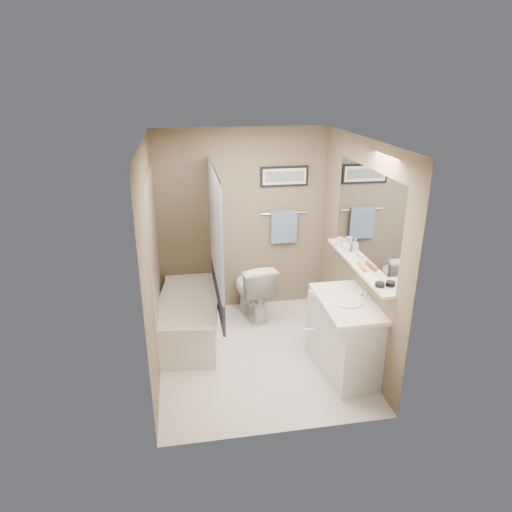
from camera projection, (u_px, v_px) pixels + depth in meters
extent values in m
plane|color=silver|center=(258.00, 354.00, 5.23)|extent=(2.50, 2.50, 0.00)
cube|color=white|center=(259.00, 142.00, 4.35)|extent=(2.20, 2.50, 0.04)
cube|color=brown|center=(242.00, 222.00, 5.91)|extent=(2.20, 0.04, 2.40)
cube|color=brown|center=(285.00, 313.00, 3.66)|extent=(2.20, 0.04, 2.40)
cube|color=brown|center=(154.00, 263.00, 4.62)|extent=(0.04, 2.50, 2.40)
cube|color=brown|center=(356.00, 251.00, 4.95)|extent=(0.04, 2.50, 2.40)
cube|color=#C8B497|center=(156.00, 263.00, 5.15)|extent=(0.02, 1.55, 2.00)
cylinder|color=silver|center=(214.00, 168.00, 4.87)|extent=(0.02, 1.55, 0.02)
cube|color=white|center=(216.00, 226.00, 5.11)|extent=(0.03, 1.45, 1.28)
cube|color=#222540|center=(218.00, 292.00, 5.41)|extent=(0.03, 1.45, 0.36)
cube|color=silver|center=(366.00, 217.00, 4.66)|extent=(0.02, 1.60, 1.00)
cube|color=silver|center=(357.00, 265.00, 4.85)|extent=(0.12, 1.60, 0.03)
cylinder|color=silver|center=(284.00, 213.00, 5.95)|extent=(0.60, 0.02, 0.02)
cube|color=#89A9C7|center=(284.00, 227.00, 5.99)|extent=(0.34, 0.05, 0.44)
cube|color=black|center=(284.00, 176.00, 5.79)|extent=(0.62, 0.02, 0.26)
cube|color=white|center=(285.00, 177.00, 5.77)|extent=(0.56, 0.00, 0.20)
cube|color=#595959|center=(285.00, 177.00, 5.77)|extent=(0.50, 0.00, 0.13)
cube|color=silver|center=(349.00, 329.00, 3.81)|extent=(0.80, 0.02, 2.00)
cylinder|color=silver|center=(309.00, 329.00, 3.80)|extent=(0.10, 0.02, 0.02)
cube|color=white|center=(189.00, 316.00, 5.53)|extent=(0.89, 1.58, 0.50)
cube|color=white|center=(188.00, 298.00, 5.44)|extent=(0.56, 1.36, 0.02)
imported|color=white|center=(252.00, 289.00, 5.94)|extent=(0.56, 0.82, 0.77)
cube|color=silver|center=(345.00, 338.00, 4.79)|extent=(0.61, 0.96, 0.80)
cube|color=silver|center=(347.00, 303.00, 4.63)|extent=(0.54, 0.96, 0.04)
cylinder|color=silver|center=(347.00, 300.00, 4.62)|extent=(0.34, 0.34, 0.01)
cylinder|color=silver|center=(366.00, 295.00, 4.64)|extent=(0.02, 0.02, 0.10)
sphere|color=white|center=(362.00, 293.00, 4.74)|extent=(0.05, 0.05, 0.05)
cylinder|color=black|center=(380.00, 285.00, 4.30)|extent=(0.09, 0.09, 0.04)
cylinder|color=orange|center=(362.00, 266.00, 4.71)|extent=(0.05, 0.22, 0.04)
cube|color=#F394C7|center=(350.00, 256.00, 5.02)|extent=(0.04, 0.16, 0.01)
cylinder|color=silver|center=(340.00, 242.00, 5.32)|extent=(0.08, 0.08, 0.10)
imported|color=#999999|center=(345.00, 245.00, 5.15)|extent=(0.07, 0.07, 0.15)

